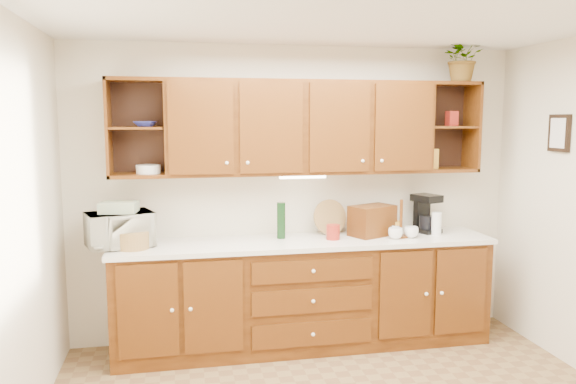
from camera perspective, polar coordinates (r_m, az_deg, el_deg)
name	(u,v)px	position (r m, az deg, el deg)	size (l,w,h in m)	color
ceiling	(363,5)	(3.37, 7.58, 18.28)	(4.00, 4.00, 0.00)	white
back_wall	(297,193)	(5.04, 0.95, -0.13)	(4.00, 4.00, 0.00)	beige
base_cabinets	(304,295)	(4.94, 1.67, -10.40)	(3.20, 0.60, 0.90)	#381906
countertop	(305,242)	(4.81, 1.72, -5.10)	(3.24, 0.64, 0.04)	silver
upper_cabinets	(302,127)	(4.84, 1.48, 6.60)	(3.20, 0.33, 0.80)	#381906
undercabinet_light	(303,177)	(4.81, 1.49, 1.55)	(0.40, 0.05, 0.03)	white
framed_picture	(559,133)	(5.05, 25.85, 5.41)	(0.03, 0.24, 0.30)	black
wicker_basket	(133,240)	(4.63, -15.44, -4.74)	(0.25, 0.25, 0.14)	olive
microwave	(120,230)	(4.71, -16.73, -3.68)	(0.51, 0.34, 0.28)	beige
towel_stack	(119,207)	(4.68, -16.81, -1.49)	(0.28, 0.21, 0.08)	#DEC668
wine_bottle	(281,220)	(4.83, -0.70, -2.90)	(0.07, 0.07, 0.31)	black
woven_tray	(330,233)	(5.04, 4.26, -4.18)	(0.31, 0.31, 0.02)	olive
bread_box	(372,221)	(5.00, 8.54, -2.89)	(0.38, 0.24, 0.27)	#381906
mug_tree	(401,231)	(4.99, 11.38, -3.95)	(0.31, 0.30, 0.33)	#381906
canister_red	(333,232)	(4.82, 4.60, -4.08)	(0.12, 0.12, 0.13)	maroon
canister_white	(436,224)	(5.16, 14.85, -3.13)	(0.09, 0.09, 0.20)	white
canister_yellow	(395,228)	(5.10, 10.80, -3.58)	(0.10, 0.10, 0.12)	gold
coffee_maker	(425,214)	(5.26, 13.76, -2.16)	(0.26, 0.29, 0.34)	black
bowl_stack	(145,124)	(4.71, -14.29, 6.71)	(0.18, 0.18, 0.04)	navy
plate_stack	(148,169)	(4.74, -13.99, 2.27)	(0.20, 0.20, 0.07)	white
pantry_box_yellow	(432,159)	(5.22, 14.38, 3.29)	(0.10, 0.08, 0.18)	gold
pantry_box_red	(452,119)	(5.30, 16.30, 7.17)	(0.09, 0.08, 0.13)	maroon
potted_plant	(463,58)	(5.32, 17.35, 12.85)	(0.37, 0.32, 0.41)	#999999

